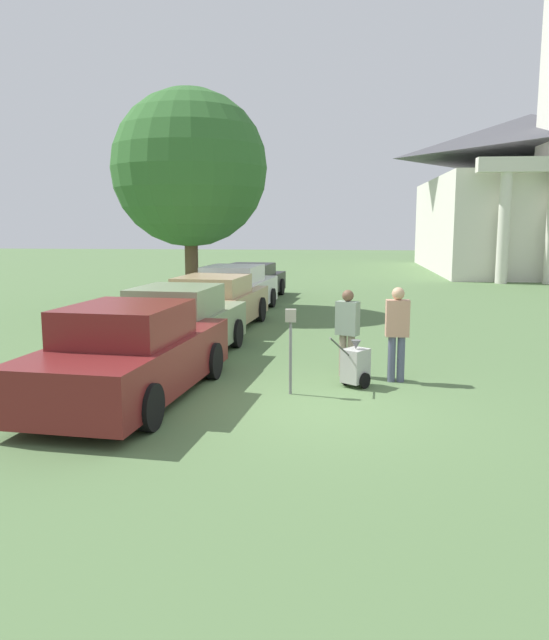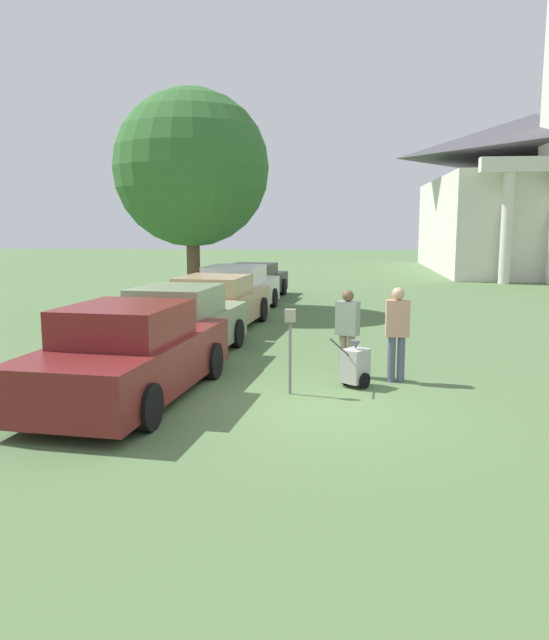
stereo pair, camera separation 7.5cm
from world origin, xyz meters
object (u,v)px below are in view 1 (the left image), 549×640
(church, at_px, (529,187))
(equipment_cart, at_px, (355,365))
(parked_car_tan, at_px, (214,304))
(parked_car_white, at_px, (234,291))
(person_supervisor, at_px, (397,328))
(parked_car_sage, at_px, (179,326))
(parked_car_maroon, at_px, (131,356))
(person_worker, at_px, (347,328))
(parking_meter, at_px, (291,336))
(parked_car_black, at_px, (251,282))

(church, bearing_deg, equipment_cart, -110.90)
(parked_car_tan, distance_m, parked_car_white, 3.26)
(person_supervisor, xyz_separation_m, equipment_cart, (-0.75, -0.43, -0.61))
(parked_car_sage, distance_m, church, 30.64)
(parked_car_maroon, xyz_separation_m, person_worker, (3.58, 1.91, 0.21))
(parked_car_white, bearing_deg, parked_car_maroon, -84.62)
(parked_car_sage, bearing_deg, person_worker, -13.16)
(parked_car_white, relative_size, person_supervisor, 2.93)
(person_supervisor, bearing_deg, parked_car_tan, -52.64)
(person_worker, height_order, person_supervisor, person_supervisor)
(parked_car_maroon, bearing_deg, parked_car_sage, 95.38)
(parking_meter, xyz_separation_m, equipment_cart, (1.11, 0.61, -0.63))
(church, bearing_deg, person_supervisor, -109.85)
(parked_car_white, xyz_separation_m, person_supervisor, (4.48, -8.59, 0.28))
(parked_car_sage, height_order, equipment_cart, parked_car_sage)
(parked_car_black, height_order, parking_meter, parking_meter)
(equipment_cart, bearing_deg, parked_car_maroon, -126.13)
(parked_car_maroon, bearing_deg, person_worker, 33.45)
(parked_car_tan, xyz_separation_m, church, (14.61, 22.75, 4.37))
(person_worker, height_order, church, church)
(equipment_cart, bearing_deg, person_supervisor, 66.18)
(parked_car_maroon, distance_m, parked_car_white, 10.20)
(person_worker, bearing_deg, parked_car_sage, 6.28)
(person_supervisor, relative_size, church, 0.08)
(parked_car_maroon, relative_size, parked_car_black, 1.01)
(parked_car_maroon, relative_size, equipment_cart, 5.08)
(parked_car_white, relative_size, parking_meter, 3.50)
(parked_car_maroon, distance_m, church, 33.37)
(parked_car_maroon, height_order, parked_car_black, parked_car_maroon)
(parked_car_white, bearing_deg, parking_meter, -69.48)
(person_worker, bearing_deg, person_supervisor, -173.61)
(parked_car_sage, xyz_separation_m, equipment_cart, (3.72, -1.93, -0.33))
(parked_car_maroon, distance_m, person_supervisor, 4.76)
(parked_car_black, relative_size, equipment_cart, 5.01)
(parked_car_sage, xyz_separation_m, person_worker, (3.58, -1.20, 0.22))
(parked_car_maroon, bearing_deg, church, 69.18)
(parked_car_black, bearing_deg, person_worker, -68.19)
(parked_car_tan, xyz_separation_m, person_supervisor, (4.48, -5.33, 0.30))
(parked_car_tan, bearing_deg, person_supervisor, -44.59)
(parked_car_maroon, height_order, equipment_cart, parked_car_maroon)
(parked_car_tan, xyz_separation_m, equipment_cart, (3.72, -5.76, -0.31))
(equipment_cart, bearing_deg, church, 105.45)
(parking_meter, xyz_separation_m, person_worker, (0.97, 1.35, -0.07))
(parked_car_tan, bearing_deg, person_worker, -49.20)
(parked_car_sage, relative_size, parking_meter, 3.24)
(person_worker, height_order, equipment_cart, person_worker)
(parked_car_sage, distance_m, parked_car_black, 10.93)
(parked_car_maroon, xyz_separation_m, parked_car_white, (0.00, 10.20, -0.01))
(parked_car_white, height_order, person_supervisor, person_supervisor)
(person_supervisor, distance_m, equipment_cart, 1.07)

